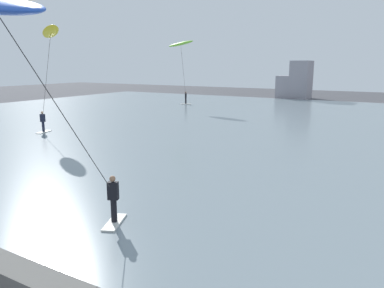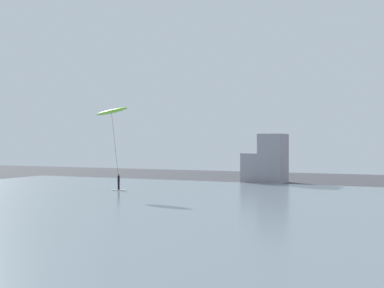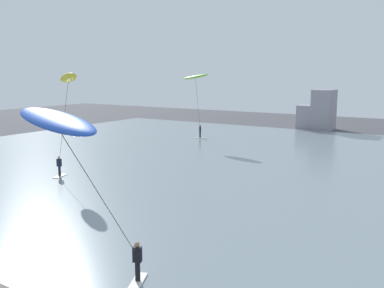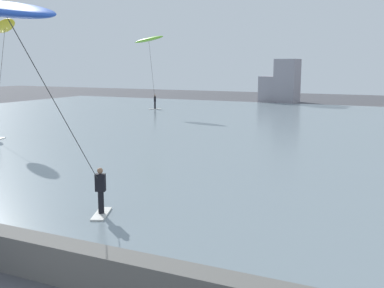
% 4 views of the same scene
% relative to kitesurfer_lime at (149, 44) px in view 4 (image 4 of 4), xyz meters
% --- Properties ---
extents(seawall_barrier, '(60.00, 0.70, 0.96)m').
position_rel_kitesurfer_lime_xyz_m(seawall_barrier, '(19.02, -36.03, -6.83)').
color(seawall_barrier, '#66635E').
rests_on(seawall_barrier, ground).
extents(water_bay, '(84.00, 52.00, 0.10)m').
position_rel_kitesurfer_lime_xyz_m(water_bay, '(19.02, -9.33, -7.26)').
color(water_bay, gray).
rests_on(water_bay, ground).
extents(far_shore_buildings, '(28.11, 4.22, 5.99)m').
position_rel_kitesurfer_lime_xyz_m(far_shore_buildings, '(21.52, 18.75, -4.66)').
color(far_shore_buildings, gray).
rests_on(far_shore_buildings, ground).
extents(kitesurfer_lime, '(4.10, 3.70, 8.17)m').
position_rel_kitesurfer_lime_xyz_m(kitesurfer_lime, '(0.00, 0.00, 0.00)').
color(kitesurfer_lime, silver).
rests_on(kitesurfer_lime, water_bay).
extents(kitesurfer_yellow, '(3.32, 3.67, 8.33)m').
position_rel_kitesurfer_lime_xyz_m(kitesurfer_yellow, '(0.39, -20.02, -0.18)').
color(kitesurfer_yellow, silver).
rests_on(kitesurfer_yellow, water_bay).
extents(kitesurfer_blue, '(3.95, 4.57, 7.12)m').
position_rel_kitesurfer_lime_xyz_m(kitesurfer_blue, '(16.47, -34.53, -1.05)').
color(kitesurfer_blue, silver).
rests_on(kitesurfer_blue, water_bay).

